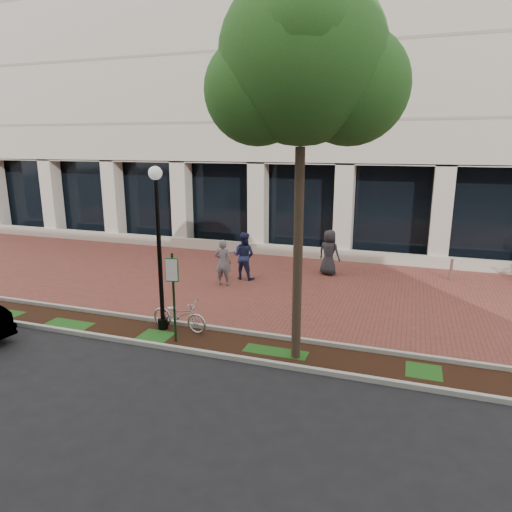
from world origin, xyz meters
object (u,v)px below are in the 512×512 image
(locked_bicycle, at_px, (179,315))
(pedestrian_left, at_px, (223,263))
(parking_sign, at_px, (173,286))
(lamppost, at_px, (159,240))
(bollard, at_px, (451,269))
(street_tree, at_px, (305,71))
(pedestrian_mid, at_px, (244,256))
(pedestrian_right, at_px, (329,252))

(locked_bicycle, distance_m, pedestrian_left, 4.26)
(parking_sign, relative_size, lamppost, 0.53)
(bollard, bearing_deg, street_tree, -115.74)
(lamppost, relative_size, street_tree, 0.53)
(pedestrian_mid, height_order, pedestrian_right, pedestrian_mid)
(lamppost, height_order, pedestrian_left, lamppost)
(street_tree, bearing_deg, lamppost, 173.02)
(pedestrian_mid, relative_size, pedestrian_right, 1.01)
(street_tree, height_order, pedestrian_mid, street_tree)
(pedestrian_left, xyz_separation_m, bollard, (7.91, 3.38, -0.40))
(street_tree, xyz_separation_m, bollard, (3.93, 8.16, -6.05))
(street_tree, bearing_deg, pedestrian_mid, 121.54)
(parking_sign, height_order, pedestrian_left, parking_sign)
(pedestrian_mid, bearing_deg, pedestrian_right, -147.42)
(locked_bicycle, xyz_separation_m, bollard, (7.44, 7.60, 0.01))
(locked_bicycle, bearing_deg, lamppost, 103.55)
(street_tree, distance_m, pedestrian_mid, 8.81)
(parking_sign, xyz_separation_m, pedestrian_mid, (-0.32, 5.98, -0.62))
(lamppost, xyz_separation_m, pedestrian_left, (0.02, 4.29, -1.67))
(parking_sign, bearing_deg, bollard, 38.11)
(pedestrian_right, bearing_deg, street_tree, 113.09)
(parking_sign, xyz_separation_m, bollard, (7.17, 8.34, -1.07))
(pedestrian_left, xyz_separation_m, pedestrian_mid, (0.42, 1.02, 0.05))
(pedestrian_right, bearing_deg, lamppost, 82.41)
(parking_sign, relative_size, pedestrian_left, 1.40)
(pedestrian_mid, bearing_deg, lamppost, 89.18)
(street_tree, height_order, locked_bicycle, street_tree)
(locked_bicycle, relative_size, pedestrian_mid, 0.94)
(street_tree, relative_size, pedestrian_right, 4.73)
(parking_sign, xyz_separation_m, pedestrian_right, (2.65, 7.61, -0.62))
(street_tree, bearing_deg, parking_sign, -176.77)
(bollard, bearing_deg, pedestrian_right, -170.81)
(bollard, bearing_deg, lamppost, -135.95)
(lamppost, distance_m, pedestrian_mid, 5.57)
(parking_sign, relative_size, pedestrian_right, 1.33)
(street_tree, xyz_separation_m, pedestrian_left, (-3.98, 4.78, -5.65))
(street_tree, distance_m, pedestrian_right, 9.32)
(pedestrian_left, bearing_deg, parking_sign, 91.80)
(lamppost, bearing_deg, bollard, 44.05)
(street_tree, distance_m, pedestrian_left, 8.40)
(parking_sign, bearing_deg, lamppost, 127.11)
(pedestrian_left, height_order, pedestrian_right, pedestrian_right)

